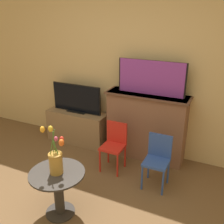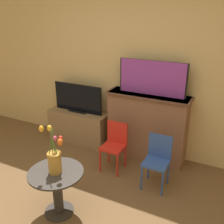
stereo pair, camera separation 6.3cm
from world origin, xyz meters
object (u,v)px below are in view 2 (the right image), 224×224
at_px(chair_blue, 157,158).
at_px(vase_tulips, 55,158).
at_px(painting, 152,78).
at_px(tv_monitor, 78,99).
at_px(chair_red, 115,143).

relative_size(chair_blue, vase_tulips, 1.28).
bearing_deg(painting, chair_blue, -61.96).
xyz_separation_m(painting, chair_blue, (0.32, -0.59, -0.83)).
height_order(tv_monitor, chair_red, tv_monitor).
distance_m(tv_monitor, vase_tulips, 1.66).
height_order(tv_monitor, vase_tulips, vase_tulips).
distance_m(painting, chair_red, 1.01).
bearing_deg(vase_tulips, chair_blue, 49.52).
bearing_deg(vase_tulips, tv_monitor, 115.17).
distance_m(chair_red, vase_tulips, 1.10).
bearing_deg(vase_tulips, painting, 72.38).
bearing_deg(chair_red, painting, 56.54).
bearing_deg(tv_monitor, chair_red, -27.41).
xyz_separation_m(painting, tv_monitor, (-1.19, -0.03, -0.47)).
distance_m(painting, tv_monitor, 1.28).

